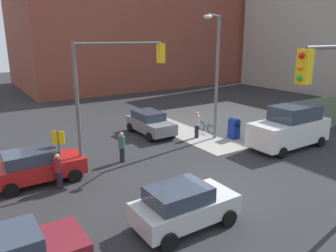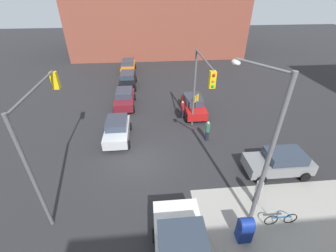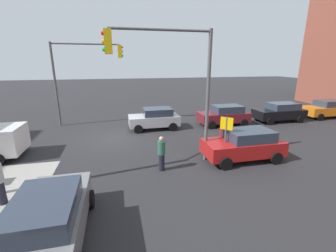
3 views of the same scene
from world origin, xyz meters
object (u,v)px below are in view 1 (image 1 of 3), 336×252
street_lamp_corner (216,69)px  pedestrian_walking_north (58,171)px  hatchback_silver (183,205)px  pedestrian_waiting (197,124)px  bicycle_leaning_on_fence (206,127)px  traffic_signal_nw_corner (114,81)px  pedestrian_crossing (122,147)px  van_white_delivery (290,127)px  mailbox_blue (234,128)px  smokestack (234,17)px  coupe_red (37,166)px  sedan_gray (150,123)px

street_lamp_corner → pedestrian_walking_north: street_lamp_corner is taller
hatchback_silver → pedestrian_waiting: (7.09, 8.31, 0.11)m
bicycle_leaning_on_fence → pedestrian_waiting: bearing=-153.5°
traffic_signal_nw_corner → hatchback_silver: traffic_signal_nw_corner is taller
hatchback_silver → traffic_signal_nw_corner: bearing=87.6°
traffic_signal_nw_corner → pedestrian_crossing: traffic_signal_nw_corner is taller
pedestrian_crossing → bicycle_leaning_on_fence: bearing=-4.1°
street_lamp_corner → bicycle_leaning_on_fence: bearing=66.1°
van_white_delivery → pedestrian_waiting: (-3.62, 4.70, -0.32)m
pedestrian_crossing → pedestrian_walking_north: pedestrian_crossing is taller
mailbox_blue → bicycle_leaning_on_fence: size_ratio=0.82×
hatchback_silver → van_white_delivery: (10.71, 3.61, 0.44)m
smokestack → pedestrian_waiting: bearing=-137.5°
hatchback_silver → pedestrian_walking_north: bearing=117.4°
pedestrian_crossing → coupe_red: bearing=164.3°
street_lamp_corner → hatchback_silver: (-7.78, -7.40, -3.86)m
pedestrian_waiting → pedestrian_crossing: bearing=38.1°
traffic_signal_nw_corner → pedestrian_crossing: (0.63, 0.70, -3.71)m
sedan_gray → coupe_red: same height
traffic_signal_nw_corner → coupe_red: (-3.87, 0.46, -3.76)m
traffic_signal_nw_corner → pedestrian_walking_north: traffic_signal_nw_corner is taller
smokestack → pedestrian_crossing: smokestack is taller
smokestack → pedestrian_waiting: 35.87m
pedestrian_waiting → pedestrian_walking_north: 10.36m
mailbox_blue → bicycle_leaning_on_fence: bearing=105.3°
street_lamp_corner → pedestrian_crossing: street_lamp_corner is taller
mailbox_blue → traffic_signal_nw_corner: bearing=-176.8°
hatchback_silver → bicycle_leaning_on_fence: 12.39m
street_lamp_corner → pedestrian_waiting: 3.91m
smokestack → street_lamp_corner: 35.26m
pedestrian_waiting → coupe_red: bearing=34.5°
hatchback_silver → pedestrian_crossing: pedestrian_crossing is taller
sedan_gray → pedestrian_crossing: pedestrian_crossing is taller
coupe_red → pedestrian_crossing: 4.50m
smokestack → coupe_red: smokestack is taller
traffic_signal_nw_corner → coupe_red: bearing=173.3°
pedestrian_walking_north → street_lamp_corner: bearing=-61.4°
pedestrian_waiting → pedestrian_walking_north: bearing=41.4°
hatchback_silver → bicycle_leaning_on_fence: size_ratio=2.18×
sedan_gray → pedestrian_crossing: size_ratio=2.44×
smokestack → hatchback_silver: smokestack is taller
sedan_gray → bicycle_leaning_on_fence: sedan_gray is taller
smokestack → mailbox_blue: (-23.65, -25.00, -8.93)m
coupe_red → hatchback_silver: bearing=-62.0°
pedestrian_walking_north → pedestrian_waiting: bearing=-55.9°
mailbox_blue → coupe_red: coupe_red is taller
traffic_signal_nw_corner → bicycle_leaning_on_fence: bearing=18.2°
hatchback_silver → coupe_red: size_ratio=0.93×
coupe_red → smokestack: bearing=34.6°
traffic_signal_nw_corner → pedestrian_waiting: size_ratio=3.56×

